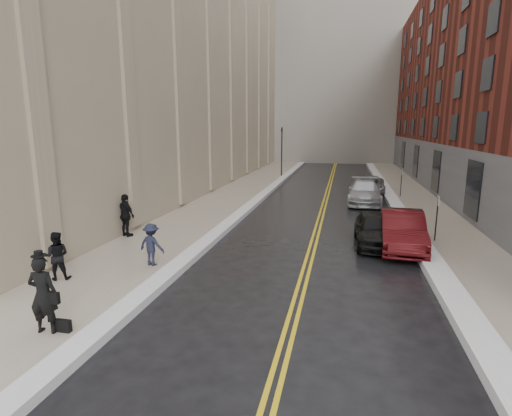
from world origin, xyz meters
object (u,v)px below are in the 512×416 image
at_px(car_black, 376,229).
at_px(car_silver_far, 369,185).
at_px(car_maroon, 402,230).
at_px(pedestrian_b, 152,244).
at_px(pedestrian_main, 43,295).
at_px(pedestrian_a, 57,256).
at_px(car_silver_near, 365,192).
at_px(pedestrian_c, 126,215).

distance_m(car_black, car_silver_far, 14.51).
relative_size(car_maroon, pedestrian_b, 3.14).
xyz_separation_m(car_silver_far, pedestrian_main, (-9.22, -24.67, 0.46)).
xyz_separation_m(car_maroon, pedestrian_main, (-9.76, -9.87, 0.33)).
xyz_separation_m(car_maroon, pedestrian_b, (-9.47, -4.69, 0.12)).
height_order(pedestrian_main, pedestrian_b, pedestrian_main).
relative_size(car_maroon, pedestrian_a, 3.02).
xyz_separation_m(car_silver_near, pedestrian_b, (-8.37, -15.30, 0.15)).
distance_m(car_maroon, car_silver_near, 10.67).
bearing_deg(car_black, pedestrian_a, -148.29).
distance_m(car_silver_near, pedestrian_main, 22.25).
bearing_deg(car_maroon, car_silver_far, 94.85).
bearing_deg(car_silver_far, pedestrian_a, -114.62).
bearing_deg(car_silver_near, car_maroon, -82.20).
bearing_deg(pedestrian_main, pedestrian_a, -63.39).
relative_size(car_black, car_silver_far, 0.88).
distance_m(pedestrian_main, pedestrian_b, 5.19).
xyz_separation_m(car_black, car_silver_near, (-0.03, 10.32, 0.05)).
bearing_deg(pedestrian_main, car_black, -138.21).
bearing_deg(car_silver_far, car_maroon, -84.59).
height_order(car_maroon, pedestrian_b, pedestrian_b).
distance_m(car_black, pedestrian_b, 9.77).
bearing_deg(car_silver_near, pedestrian_c, -131.94).
bearing_deg(pedestrian_c, car_maroon, -149.29).
bearing_deg(car_silver_far, car_black, -88.78).
bearing_deg(pedestrian_main, car_silver_far, -118.19).
relative_size(pedestrian_main, pedestrian_a, 1.21).
xyz_separation_m(car_silver_far, pedestrian_a, (-11.40, -21.49, 0.28)).
height_order(pedestrian_b, pedestrian_c, pedestrian_c).
xyz_separation_m(car_black, pedestrian_c, (-11.43, -1.57, 0.41)).
height_order(car_black, pedestrian_a, pedestrian_a).
height_order(pedestrian_main, pedestrian_c, pedestrian_c).
xyz_separation_m(pedestrian_main, pedestrian_a, (-2.17, 3.18, -0.18)).
distance_m(car_maroon, pedestrian_main, 13.89).
bearing_deg(pedestrian_b, car_silver_far, -104.31).
relative_size(car_silver_far, pedestrian_c, 2.47).
bearing_deg(pedestrian_a, car_maroon, -174.82).
xyz_separation_m(car_black, pedestrian_main, (-8.69, -10.17, 0.41)).
height_order(car_black, car_silver_far, car_black).
bearing_deg(car_black, pedestrian_main, -131.55).
relative_size(car_silver_near, pedestrian_a, 3.31).
bearing_deg(pedestrian_c, car_black, -147.28).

